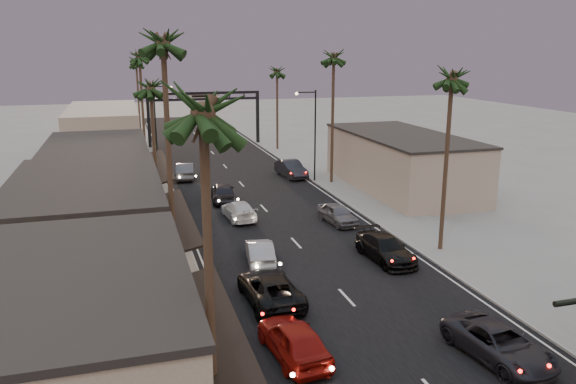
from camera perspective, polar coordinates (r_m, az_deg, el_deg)
ground at (r=49.22m, az=-3.31°, el=-0.75°), size 200.00×200.00×0.00m
road at (r=53.95m, az=-4.53°, el=0.57°), size 14.00×120.00×0.02m
sidewalk_left at (r=59.70m, az=-14.91°, el=1.51°), size 5.00×92.00×0.12m
sidewalk_right at (r=63.01m, az=2.61°, el=2.64°), size 5.00×92.00×0.12m
storefront_near at (r=20.98m, az=-21.39°, el=-15.11°), size 8.00×12.00×5.50m
storefront_mid at (r=33.90m, az=-19.60°, el=-3.68°), size 8.00×14.00×5.50m
storefront_far at (r=49.45m, az=-18.74°, el=1.56°), size 8.00×16.00×5.00m
storefront_dist at (r=72.02m, az=-18.21°, el=5.77°), size 8.00×20.00×6.00m
building_right at (r=53.49m, az=11.42°, el=2.95°), size 8.00×18.00×5.00m
arch at (r=77.41m, az=-8.52°, el=8.75°), size 15.20×0.40×7.27m
streetlight_right at (r=54.77m, az=2.50°, el=6.48°), size 2.13×0.30×9.00m
streetlight_left at (r=64.86m, az=-13.10°, el=7.33°), size 2.13×0.30×9.00m
palm_la at (r=15.53m, az=-8.70°, el=9.48°), size 3.20×3.20×13.20m
palm_lb at (r=28.42m, az=-12.64°, el=15.30°), size 3.20×3.20×15.20m
palm_lc at (r=42.45m, az=-13.82°, el=10.82°), size 3.20×3.20×12.20m
palm_ld at (r=61.37m, az=-14.90°, el=13.50°), size 3.20×3.20×14.20m
palm_ra at (r=35.98m, az=16.37°, el=11.68°), size 3.20×3.20×13.20m
palm_rb at (r=53.91m, az=4.68°, el=13.88°), size 3.20×3.20×14.20m
palm_rc at (r=72.97m, az=-1.12°, el=12.46°), size 3.20×3.20×12.20m
palm_far at (r=84.38m, az=-15.20°, el=12.88°), size 3.20×3.20×13.20m
oncoming_red at (r=24.51m, az=0.58°, el=-14.74°), size 2.43×4.98×1.64m
oncoming_pickup at (r=29.38m, az=-1.85°, el=-9.73°), size 2.72×5.59×1.53m
oncoming_silver at (r=34.52m, az=-2.88°, el=-6.09°), size 2.09×4.51×1.43m
oncoming_white at (r=43.46m, az=-5.03°, el=-1.85°), size 2.31×4.96×1.40m
oncoming_dgrey at (r=48.61m, az=-6.62°, el=-0.01°), size 2.46×5.02×1.65m
oncoming_grey_far at (r=57.81m, az=-10.44°, el=2.12°), size 2.30×5.12×1.63m
curbside_near at (r=25.98m, az=20.62°, el=-14.18°), size 3.10×5.51×1.45m
curbside_black at (r=35.44m, az=9.86°, el=-5.65°), size 2.49×5.42×1.53m
curbside_grey at (r=42.38m, az=5.08°, el=-2.23°), size 2.24×4.45×1.45m
curbside_far at (r=57.68m, az=0.30°, el=2.37°), size 2.35×5.35×1.71m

